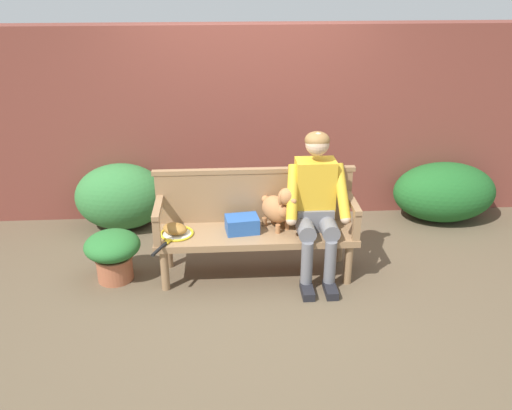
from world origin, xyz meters
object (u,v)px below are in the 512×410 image
at_px(dog_on_bench, 279,207).
at_px(potted_plant, 113,252).
at_px(baseball_glove, 175,229).
at_px(person_seated, 316,201).
at_px(sports_bag, 242,224).
at_px(tennis_racket, 175,235).
at_px(garden_bench, 256,237).

height_order(dog_on_bench, potted_plant, dog_on_bench).
height_order(dog_on_bench, baseball_glove, dog_on_bench).
height_order(person_seated, baseball_glove, person_seated).
bearing_deg(sports_bag, tennis_racket, -175.80).
xyz_separation_m(garden_bench, baseball_glove, (-0.70, 0.00, 0.10)).
bearing_deg(sports_bag, garden_bench, 1.42).
bearing_deg(person_seated, sports_bag, 179.13).
distance_m(dog_on_bench, sports_bag, 0.35).
height_order(garden_bench, potted_plant, potted_plant).
height_order(garden_bench, tennis_racket, tennis_racket).
bearing_deg(garden_bench, sports_bag, -178.58).
relative_size(dog_on_bench, potted_plant, 0.86).
bearing_deg(sports_bag, person_seated, -0.87).
height_order(garden_bench, baseball_glove, baseball_glove).
bearing_deg(baseball_glove, potted_plant, -150.68).
distance_m(tennis_racket, baseball_glove, 0.06).
bearing_deg(potted_plant, garden_bench, -0.30).
distance_m(tennis_racket, sports_bag, 0.58).
xyz_separation_m(dog_on_bench, sports_bag, (-0.32, -0.03, -0.14)).
distance_m(garden_bench, potted_plant, 1.26).
xyz_separation_m(garden_bench, potted_plant, (-1.25, 0.01, -0.11)).
xyz_separation_m(garden_bench, sports_bag, (-0.12, -0.00, 0.13)).
xyz_separation_m(person_seated, potted_plant, (-1.77, 0.02, -0.44)).
bearing_deg(tennis_racket, baseball_glove, 95.46).
distance_m(dog_on_bench, tennis_racket, 0.92).
relative_size(person_seated, baseball_glove, 5.95).
xyz_separation_m(person_seated, tennis_racket, (-1.21, -0.03, -0.26)).
distance_m(tennis_racket, potted_plant, 0.59).
bearing_deg(potted_plant, sports_bag, -0.48).
height_order(tennis_racket, potted_plant, tennis_racket).
bearing_deg(sports_bag, potted_plant, 179.52).
bearing_deg(baseball_glove, dog_on_bench, 31.06).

